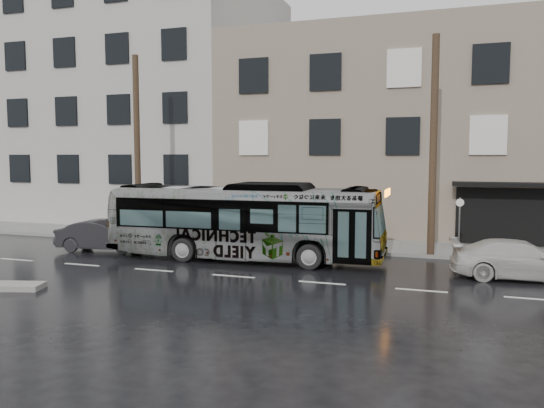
{
  "coord_description": "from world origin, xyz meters",
  "views": [
    {
      "loc": [
        7.08,
        -19.55,
        4.2
      ],
      "look_at": [
        -0.22,
        2.5,
        2.14
      ],
      "focal_mm": 35.0,
      "sensor_mm": 36.0,
      "label": 1
    }
  ],
  "objects_px": {
    "dark_sedan": "(104,236)",
    "utility_pole_front": "(433,146)",
    "sign_post": "(459,227)",
    "bus": "(244,221)",
    "utility_pole_rear": "(137,148)",
    "white_sedan": "(520,260)"
  },
  "relations": [
    {
      "from": "bus",
      "to": "dark_sedan",
      "type": "bearing_deg",
      "value": 89.33
    },
    {
      "from": "utility_pole_front",
      "to": "sign_post",
      "type": "distance_m",
      "value": 3.48
    },
    {
      "from": "white_sedan",
      "to": "sign_post",
      "type": "bearing_deg",
      "value": 27.38
    },
    {
      "from": "white_sedan",
      "to": "dark_sedan",
      "type": "distance_m",
      "value": 16.99
    },
    {
      "from": "utility_pole_front",
      "to": "white_sedan",
      "type": "height_order",
      "value": "utility_pole_front"
    },
    {
      "from": "utility_pole_front",
      "to": "utility_pole_rear",
      "type": "relative_size",
      "value": 1.0
    },
    {
      "from": "sign_post",
      "to": "dark_sedan",
      "type": "xyz_separation_m",
      "value": [
        -15.03,
        -2.91,
        -0.66
      ]
    },
    {
      "from": "bus",
      "to": "dark_sedan",
      "type": "distance_m",
      "value": 6.74
    },
    {
      "from": "utility_pole_rear",
      "to": "bus",
      "type": "distance_m",
      "value": 7.92
    },
    {
      "from": "dark_sedan",
      "to": "utility_pole_front",
      "type": "bearing_deg",
      "value": -85.36
    },
    {
      "from": "utility_pole_rear",
      "to": "sign_post",
      "type": "height_order",
      "value": "utility_pole_rear"
    },
    {
      "from": "white_sedan",
      "to": "dark_sedan",
      "type": "xyz_separation_m",
      "value": [
        -16.99,
        0.14,
        0.02
      ]
    },
    {
      "from": "utility_pole_rear",
      "to": "dark_sedan",
      "type": "height_order",
      "value": "utility_pole_rear"
    },
    {
      "from": "utility_pole_rear",
      "to": "dark_sedan",
      "type": "relative_size",
      "value": 2.15
    },
    {
      "from": "utility_pole_front",
      "to": "dark_sedan",
      "type": "distance_m",
      "value": 14.77
    },
    {
      "from": "utility_pole_front",
      "to": "white_sedan",
      "type": "xyz_separation_m",
      "value": [
        3.05,
        -3.05,
        -3.98
      ]
    },
    {
      "from": "sign_post",
      "to": "bus",
      "type": "bearing_deg",
      "value": -161.52
    },
    {
      "from": "utility_pole_front",
      "to": "utility_pole_rear",
      "type": "height_order",
      "value": "same"
    },
    {
      "from": "white_sedan",
      "to": "utility_pole_rear",
      "type": "bearing_deg",
      "value": 74.63
    },
    {
      "from": "sign_post",
      "to": "bus",
      "type": "distance_m",
      "value": 8.81
    },
    {
      "from": "sign_post",
      "to": "utility_pole_front",
      "type": "bearing_deg",
      "value": 180.0
    },
    {
      "from": "utility_pole_front",
      "to": "white_sedan",
      "type": "distance_m",
      "value": 5.87
    }
  ]
}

